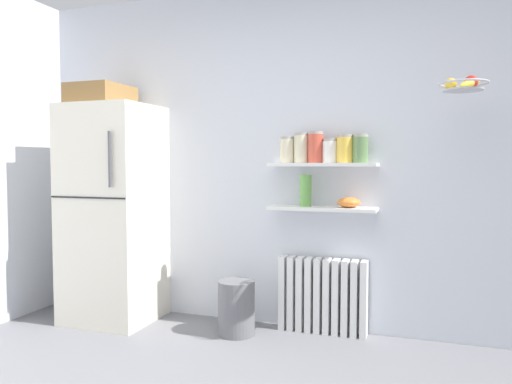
% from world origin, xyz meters
% --- Properties ---
extents(back_wall, '(7.04, 0.10, 2.60)m').
position_xyz_m(back_wall, '(0.00, 2.05, 1.30)').
color(back_wall, silver).
rests_on(back_wall, ground_plane).
extents(refrigerator, '(0.66, 0.66, 1.86)m').
position_xyz_m(refrigerator, '(-1.44, 1.69, 0.89)').
color(refrigerator, silver).
rests_on(refrigerator, ground_plane).
extents(radiator, '(0.65, 0.12, 0.55)m').
position_xyz_m(radiator, '(0.20, 1.92, 0.28)').
color(radiator, white).
rests_on(radiator, ground_plane).
extents(wall_shelf_lower, '(0.78, 0.22, 0.02)m').
position_xyz_m(wall_shelf_lower, '(0.20, 1.89, 0.92)').
color(wall_shelf_lower, white).
extents(wall_shelf_upper, '(0.78, 0.22, 0.02)m').
position_xyz_m(wall_shelf_upper, '(0.20, 1.89, 1.24)').
color(wall_shelf_upper, white).
extents(storage_jar_0, '(0.11, 0.11, 0.19)m').
position_xyz_m(storage_jar_0, '(-0.07, 1.89, 1.35)').
color(storage_jar_0, beige).
rests_on(storage_jar_0, wall_shelf_upper).
extents(storage_jar_1, '(0.11, 0.11, 0.22)m').
position_xyz_m(storage_jar_1, '(0.04, 1.89, 1.36)').
color(storage_jar_1, beige).
rests_on(storage_jar_1, wall_shelf_upper).
extents(storage_jar_2, '(0.11, 0.11, 0.23)m').
position_xyz_m(storage_jar_2, '(0.15, 1.89, 1.36)').
color(storage_jar_2, '#C64C38').
rests_on(storage_jar_2, wall_shelf_upper).
extents(storage_jar_3, '(0.11, 0.11, 0.17)m').
position_xyz_m(storage_jar_3, '(0.25, 1.89, 1.34)').
color(storage_jar_3, silver).
rests_on(storage_jar_3, wall_shelf_upper).
extents(storage_jar_4, '(0.12, 0.12, 0.20)m').
position_xyz_m(storage_jar_4, '(0.36, 1.89, 1.35)').
color(storage_jar_4, yellow).
rests_on(storage_jar_4, wall_shelf_upper).
extents(storage_jar_5, '(0.11, 0.11, 0.20)m').
position_xyz_m(storage_jar_5, '(0.47, 1.89, 1.35)').
color(storage_jar_5, '#5B7F4C').
rests_on(storage_jar_5, wall_shelf_upper).
extents(vase, '(0.09, 0.09, 0.23)m').
position_xyz_m(vase, '(0.07, 1.89, 1.05)').
color(vase, '#66A84C').
rests_on(vase, wall_shelf_lower).
extents(shelf_bowl, '(0.16, 0.16, 0.07)m').
position_xyz_m(shelf_bowl, '(0.39, 1.89, 0.97)').
color(shelf_bowl, orange).
rests_on(shelf_bowl, wall_shelf_lower).
extents(trash_bin, '(0.27, 0.27, 0.40)m').
position_xyz_m(trash_bin, '(-0.38, 1.67, 0.20)').
color(trash_bin, slate).
rests_on(trash_bin, ground_plane).
extents(hanging_fruit_basket, '(0.29, 0.29, 0.10)m').
position_xyz_m(hanging_fruit_basket, '(1.11, 1.63, 1.72)').
color(hanging_fruit_basket, '#B2B2B7').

